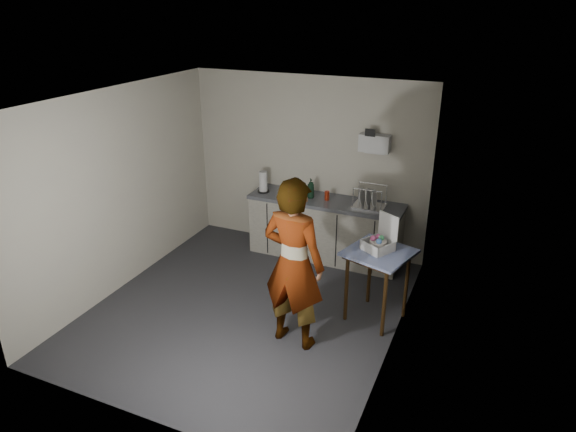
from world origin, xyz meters
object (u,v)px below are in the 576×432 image
at_px(paper_towel, 263,182).
at_px(dark_bottle, 311,190).
at_px(side_table, 379,260).
at_px(dish_rack, 369,202).
at_px(soda_can, 327,196).
at_px(kitchen_counter, 325,230).
at_px(soap_bottle, 311,188).
at_px(standing_man, 294,264).
at_px(bakery_box, 379,242).

bearing_deg(paper_towel, dark_bottle, 3.96).
distance_m(side_table, paper_towel, 2.41).
bearing_deg(dish_rack, soda_can, 178.22).
bearing_deg(paper_towel, kitchen_counter, 3.73).
xyz_separation_m(side_table, paper_towel, (-2.06, 1.20, 0.28)).
height_order(side_table, dark_bottle, dark_bottle).
height_order(soap_bottle, dish_rack, dish_rack).
distance_m(standing_man, dark_bottle, 2.14).
distance_m(kitchen_counter, standing_man, 2.17).
height_order(side_table, dish_rack, dish_rack).
bearing_deg(dish_rack, paper_towel, -178.50).
relative_size(soap_bottle, soda_can, 2.19).
bearing_deg(paper_towel, soda_can, 3.56).
bearing_deg(paper_towel, standing_man, -56.36).
bearing_deg(side_table, dark_bottle, 153.30).
distance_m(standing_man, paper_towel, 2.41).
bearing_deg(standing_man, dark_bottle, -67.73).
height_order(soap_bottle, soda_can, soap_bottle).
xyz_separation_m(standing_man, paper_towel, (-1.33, 2.00, 0.09)).
distance_m(side_table, dish_rack, 1.35).
relative_size(side_table, dark_bottle, 3.90).
bearing_deg(dark_bottle, soap_bottle, -146.74).
bearing_deg(standing_man, paper_towel, -50.25).
relative_size(soap_bottle, paper_towel, 0.91).
bearing_deg(side_table, paper_towel, 166.48).
relative_size(side_table, soda_can, 6.83).
height_order(dark_bottle, paper_towel, paper_towel).
bearing_deg(bakery_box, kitchen_counter, 161.86).
bearing_deg(bakery_box, dark_bottle, 167.55).
bearing_deg(side_table, standing_man, -115.66).
bearing_deg(soap_bottle, dish_rack, -0.41).
height_order(kitchen_counter, paper_towel, paper_towel).
xyz_separation_m(standing_man, soap_bottle, (-0.60, 2.05, 0.08)).
distance_m(kitchen_counter, dark_bottle, 0.64).
relative_size(side_table, soap_bottle, 3.12).
relative_size(soda_can, dark_bottle, 0.57).
bearing_deg(soda_can, soap_bottle, -176.97).
xyz_separation_m(soap_bottle, dish_rack, (0.86, -0.01, -0.07)).
distance_m(kitchen_counter, bakery_box, 1.73).
height_order(side_table, soda_can, soda_can).
distance_m(soap_bottle, dish_rack, 0.87).
bearing_deg(bakery_box, soap_bottle, 167.74).
relative_size(dark_bottle, bakery_box, 0.56).
bearing_deg(dark_bottle, dish_rack, -0.63).
bearing_deg(bakery_box, standing_man, -99.67).
distance_m(dark_bottle, dish_rack, 0.86).
bearing_deg(soda_can, side_table, -49.40).
distance_m(soda_can, bakery_box, 1.62).
height_order(paper_towel, bakery_box, bakery_box).
xyz_separation_m(paper_towel, dish_rack, (1.60, 0.04, -0.08)).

